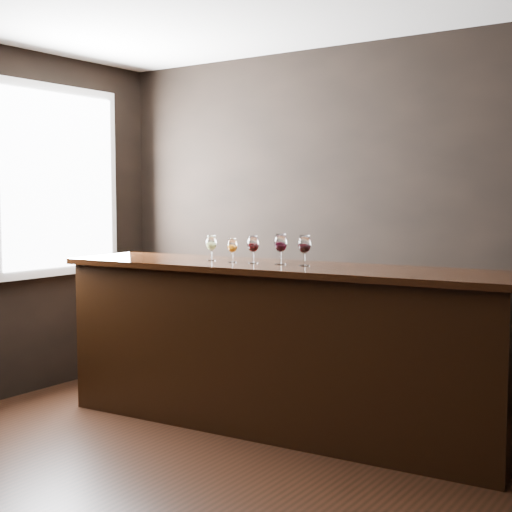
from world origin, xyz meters
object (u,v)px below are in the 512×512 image
Objects in this scene: glass_amber at (232,246)px; glass_red_a at (253,245)px; bar_counter at (280,350)px; glass_white at (211,243)px; back_bar_shelf at (301,337)px; glass_red_b at (281,244)px; glass_red_c at (304,245)px.

glass_amber is 0.17m from glass_red_a.
bar_counter is 18.40× the size of glass_amber.
glass_white reaches higher than bar_counter.
glass_red_a is (-0.21, -0.02, 0.73)m from bar_counter.
bar_counter is 0.93m from glass_white.
glass_red_b is (0.26, -0.70, 0.80)m from back_bar_shelf.
glass_amber is (-0.12, -0.76, 0.77)m from back_bar_shelf.
bar_counter is 0.77m from back_bar_shelf.
glass_red_b is at bearing 9.15° from glass_amber.
back_bar_shelf is 1.14m from glass_red_c.
glass_red_b reaches higher than glass_red_a.
glass_amber is 0.81× the size of glass_red_b.
glass_red_a reaches higher than bar_counter.
glass_red_a reaches higher than glass_white.
glass_red_a is at bearing -168.08° from glass_red_b.
glass_red_c is (0.76, 0.05, 0.02)m from glass_white.
back_bar_shelf is 1.09m from glass_red_b.
glass_white is at bearing 179.73° from glass_red_a.
glass_red_b reaches higher than glass_amber.
back_bar_shelf is at bearing 66.72° from glass_white.
glass_red_c reaches higher than glass_amber.
glass_white is 0.37m from glass_red_a.
glass_white is 0.21m from glass_amber.
glass_red_c reaches higher than glass_red_a.
bar_counter is 0.76m from glass_red_a.
glass_red_b is at bearing 4.04° from glass_white.
glass_amber is 0.38m from glass_red_b.
glass_amber is 0.56m from glass_red_c.
glass_red_a is at bearing -172.35° from glass_red_c.
glass_red_a is (0.37, -0.00, 0.01)m from glass_white.
glass_red_c is at bearing 7.65° from glass_red_a.
glass_red_c is at bearing 5.10° from bar_counter.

